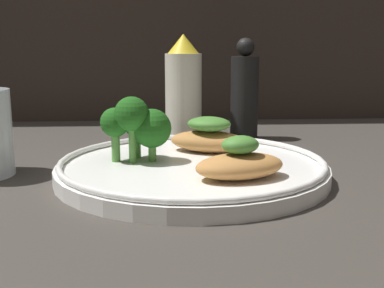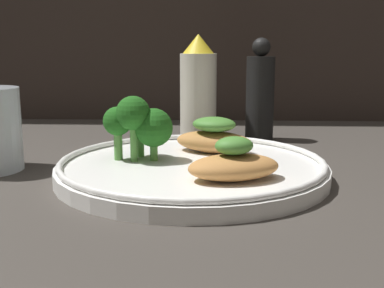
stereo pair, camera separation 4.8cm
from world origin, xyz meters
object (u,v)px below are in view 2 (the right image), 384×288
object	(u,v)px
plate	(192,168)
pepper_grinder	(260,94)
sauce_bottle	(202,90)
broccoli_bunch	(139,123)

from	to	relation	value
plate	pepper_grinder	distance (cm)	22.52
sauce_bottle	pepper_grinder	world-z (taller)	sauce_bottle
broccoli_bunch	pepper_grinder	world-z (taller)	pepper_grinder
plate	pepper_grinder	world-z (taller)	pepper_grinder
plate	sauce_bottle	xyz separation A→B (cm)	(0.47, 20.14, 5.96)
plate	pepper_grinder	xyz separation A→B (cm)	(8.54, 20.14, 5.37)
broccoli_bunch	pepper_grinder	xyz separation A→B (cm)	(13.95, 18.73, 1.09)
pepper_grinder	broccoli_bunch	bearing A→B (deg)	-126.69
pepper_grinder	plate	bearing A→B (deg)	-112.99
plate	sauce_bottle	bearing A→B (deg)	88.67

